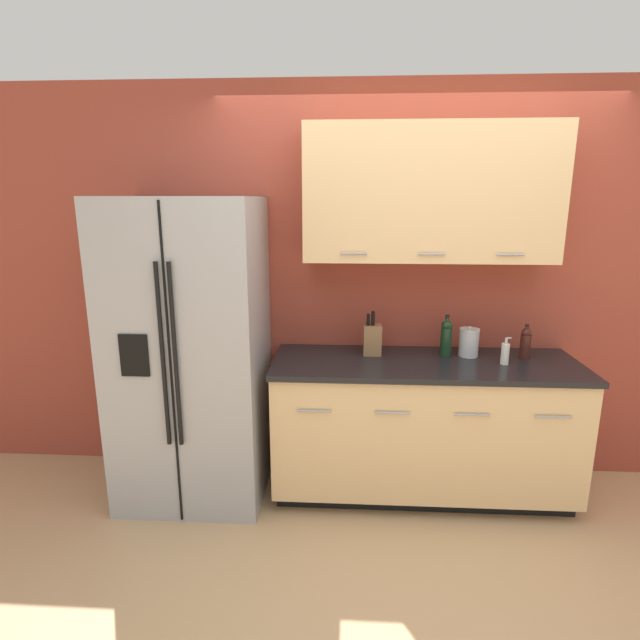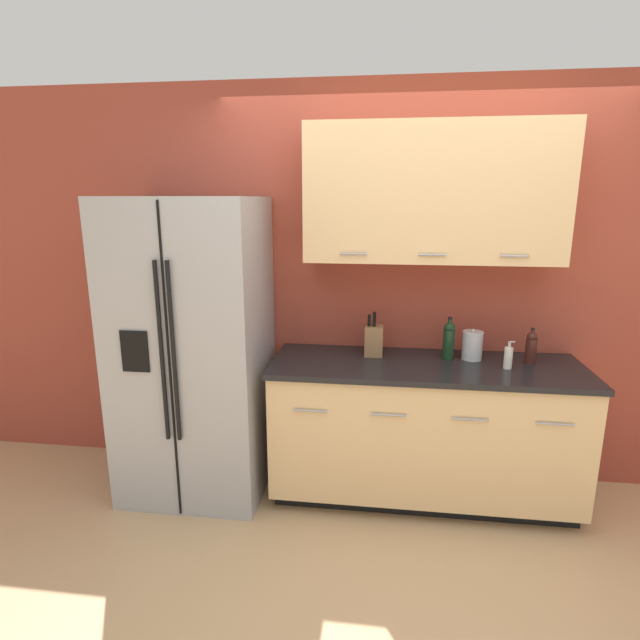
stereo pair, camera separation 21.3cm
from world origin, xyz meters
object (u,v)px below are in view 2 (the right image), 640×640
wine_bottle (449,340)px  steel_canister (472,345)px  oil_bottle (531,347)px  refrigerator (194,350)px  knife_block (374,340)px  soap_dispenser (508,357)px

wine_bottle → steel_canister: (0.15, 0.01, -0.03)m
wine_bottle → oil_bottle: 0.49m
wine_bottle → oil_bottle: (0.49, -0.02, -0.02)m
wine_bottle → steel_canister: bearing=5.7°
refrigerator → steel_canister: (1.74, 0.17, 0.05)m
knife_block → oil_bottle: bearing=-2.0°
steel_canister → refrigerator: bearing=-174.4°
knife_block → oil_bottle: knife_block is taller
soap_dispenser → oil_bottle: bearing=37.0°
knife_block → soap_dispenser: (0.79, -0.15, -0.04)m
steel_canister → soap_dispenser: bearing=-40.2°
refrigerator → soap_dispenser: bearing=0.5°
soap_dispenser → steel_canister: size_ratio=0.87×
knife_block → steel_canister: bearing=0.2°
oil_bottle → wine_bottle: bearing=177.5°
refrigerator → knife_block: (1.13, 0.17, 0.06)m
refrigerator → wine_bottle: size_ratio=7.03×
knife_block → steel_canister: size_ratio=1.46×
wine_bottle → steel_canister: 0.15m
soap_dispenser → steel_canister: (-0.18, 0.15, 0.02)m
steel_canister → knife_block: bearing=-179.8°
refrigerator → wine_bottle: 1.60m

